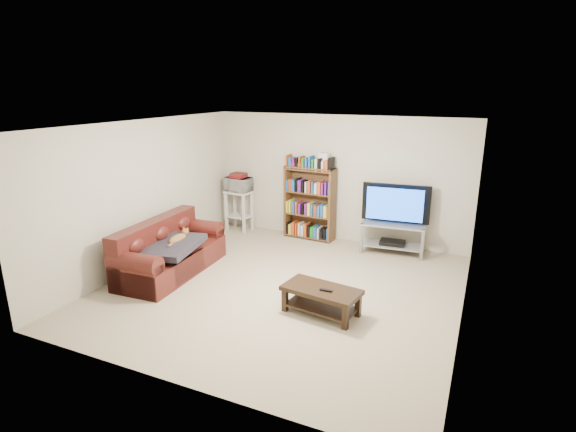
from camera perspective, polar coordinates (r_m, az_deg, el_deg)
The scene contains 19 objects.
floor at distance 6.81m, azimuth -0.62°, elevation -9.07°, with size 5.00×5.00×0.00m, color tan.
ceiling at distance 6.18m, azimuth -0.69°, elevation 11.49°, with size 5.00×5.00×0.00m, color white.
wall_back at distance 8.66m, azimuth 6.33°, elevation 4.73°, with size 5.00×5.00×0.00m, color beige.
wall_front at distance 4.38m, azimuth -14.64°, elevation -7.30°, with size 5.00×5.00×0.00m, color beige.
wall_left at distance 7.75m, azimuth -17.69°, elevation 2.70°, with size 5.00×5.00×0.00m, color beige.
wall_right at distance 5.84m, azimuth 22.21°, elevation -2.02°, with size 5.00×5.00×0.00m, color beige.
sofa at distance 7.50m, azimuth -15.01°, elevation -4.69°, with size 0.96×2.03×0.85m.
blanket at distance 7.23m, azimuth -14.61°, elevation -3.72°, with size 0.77×0.99×0.10m, color #25222B.
cat at distance 7.35m, azimuth -13.83°, elevation -2.84°, with size 0.22×0.54×0.16m, color brown, non-canonical shape.
coffee_table at distance 6.00m, azimuth 4.25°, elevation -10.09°, with size 1.07×0.65×0.37m.
remote at distance 5.87m, azimuth 4.86°, elevation -9.38°, with size 0.16×0.05×0.02m, color black.
tv_stand at distance 8.26m, azimuth 13.20°, elevation -2.10°, with size 1.14×0.58×0.55m.
television at distance 8.12m, azimuth 13.44°, elevation 1.42°, with size 1.19×0.16×0.69m, color black.
dvd_player at distance 8.32m, azimuth 13.12°, elevation -3.30°, with size 0.44×0.31×0.06m, color black.
bookshelf at distance 8.73m, azimuth 2.76°, elevation 1.77°, with size 1.01×0.37×1.43m.
shelf_clutter at distance 8.54m, azimuth 3.47°, elevation 6.89°, with size 0.73×0.24×0.28m.
microwave_stand at distance 9.35m, azimuth -6.24°, elevation 1.38°, with size 0.56×0.43×0.83m.
microwave at distance 9.24m, azimuth -6.33°, elevation 4.03°, with size 0.51×0.35×0.28m, color silver.
game_boxes at distance 9.21m, azimuth -6.36°, elevation 5.04°, with size 0.30×0.27×0.05m, color maroon.
Camera 1 is at (2.59, -5.59, 2.90)m, focal length 28.00 mm.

